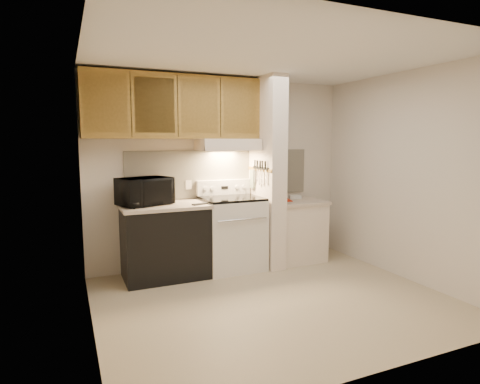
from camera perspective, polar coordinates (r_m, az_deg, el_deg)
floor at (r=4.42m, az=4.79°, el=-15.00°), size 3.60×3.60×0.00m
ceiling at (r=4.17m, az=5.17°, el=18.68°), size 3.60×3.60×0.00m
wall_back at (r=5.47m, az=-2.59°, el=2.83°), size 3.60×2.50×0.02m
wall_left at (r=3.62m, az=-20.93°, el=0.08°), size 0.02×3.00×2.50m
wall_right at (r=5.22m, az=22.61°, el=2.07°), size 0.02×3.00×2.50m
backsplash at (r=5.46m, az=-2.54°, el=2.67°), size 2.60×0.02×0.63m
range_body at (r=5.27m, az=-1.18°, el=-6.02°), size 0.76×0.65×0.92m
oven_window at (r=4.98m, az=0.23°, el=-6.34°), size 0.50×0.01×0.30m
oven_handle at (r=4.90m, az=0.41°, el=-3.94°), size 0.65×0.02×0.02m
cooktop at (r=5.19m, az=-1.19°, el=-0.91°), size 0.74×0.64×0.03m
range_backguard at (r=5.43m, az=-2.35°, el=0.69°), size 0.76×0.08×0.20m
range_display at (r=5.39m, az=-2.19°, el=0.64°), size 0.10×0.01×0.04m
range_knob_left_outer at (r=5.30m, az=-4.99°, el=0.49°), size 0.05×0.02×0.05m
range_knob_left_inner at (r=5.33m, az=-3.97°, el=0.54°), size 0.05×0.02×0.05m
range_knob_right_inner at (r=5.46m, az=-0.42°, el=0.72°), size 0.05×0.02×0.05m
range_knob_right_outer at (r=5.50m, az=0.54°, el=0.77°), size 0.05×0.02×0.05m
dishwasher_front at (r=5.03m, az=-10.60°, el=-7.10°), size 1.00×0.63×0.87m
left_countertop at (r=4.94m, az=-10.72°, el=-1.98°), size 1.04×0.67×0.04m
spoon_rest at (r=4.87m, az=-5.66°, el=-1.69°), size 0.23×0.14×0.01m
teal_jar at (r=5.08m, az=-15.15°, el=-1.03°), size 0.11×0.11×0.10m
outlet at (r=5.31m, az=-7.32°, el=1.02°), size 0.08×0.01×0.12m
microwave at (r=4.92m, az=-13.41°, el=0.09°), size 0.70×0.59×0.33m
partition_pillar at (r=5.36m, az=3.86°, el=2.73°), size 0.22×0.70×2.50m
pillar_trim at (r=5.31m, az=2.76°, el=3.24°), size 0.01×0.70×0.04m
knife_strip at (r=5.26m, az=2.94°, el=3.42°), size 0.02×0.42×0.04m
knife_blade_a at (r=5.11m, az=3.68°, el=2.17°), size 0.01×0.03×0.16m
knife_handle_a at (r=5.11m, az=3.63°, el=3.86°), size 0.02×0.02×0.10m
knife_blade_b at (r=5.19m, az=3.18°, el=2.15°), size 0.01×0.04×0.18m
knife_handle_b at (r=5.18m, az=3.19°, el=3.91°), size 0.02×0.02×0.10m
knife_blade_c at (r=5.26m, az=2.80°, el=2.11°), size 0.01×0.04×0.20m
knife_handle_c at (r=5.24m, az=2.90°, el=3.95°), size 0.02×0.02×0.10m
knife_blade_d at (r=5.32m, az=2.49°, el=2.38°), size 0.01×0.04×0.16m
knife_handle_d at (r=5.31m, az=2.48°, el=4.00°), size 0.02×0.02×0.10m
knife_blade_e at (r=5.40m, az=2.07°, el=2.35°), size 0.01×0.04×0.18m
knife_handle_e at (r=5.38m, az=2.13°, el=4.04°), size 0.02×0.02×0.10m
oven_mitt at (r=5.46m, az=1.80°, el=1.88°), size 0.03×0.10×0.25m
right_cab_base at (r=5.72m, az=7.90°, el=-5.61°), size 0.70×0.60×0.81m
right_countertop at (r=5.64m, az=7.98°, el=-1.40°), size 0.74×0.64×0.04m
red_folder at (r=5.63m, az=5.89°, el=-1.12°), size 0.31×0.37×0.01m
white_box at (r=5.83m, az=7.86°, el=-0.69°), size 0.19×0.16×0.04m
range_hood at (r=5.25m, az=-1.74°, el=6.75°), size 0.78×0.44×0.15m
hood_lip at (r=5.06m, az=-0.84°, el=6.22°), size 0.78×0.04×0.06m
upper_cabinets at (r=5.09m, az=-9.33°, el=11.82°), size 2.18×0.33×0.77m
cab_door_a at (r=4.79m, az=-18.55°, el=11.84°), size 0.46×0.01×0.63m
cab_gap_a at (r=4.82m, az=-15.26°, el=11.92°), size 0.01×0.01×0.73m
cab_door_b at (r=4.87m, az=-12.02°, el=11.97°), size 0.46×0.01×0.63m
cab_gap_b at (r=4.94m, az=-8.86°, el=11.98°), size 0.01×0.01×0.73m
cab_door_c at (r=5.01m, az=-5.78°, el=11.95°), size 0.46×0.01×0.63m
cab_gap_c at (r=5.10m, az=-2.80°, el=11.90°), size 0.01×0.01×0.73m
cab_door_d at (r=5.21m, az=0.05°, el=11.81°), size 0.46×0.01×0.63m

